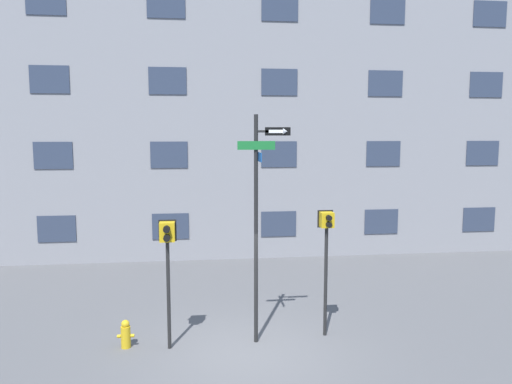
% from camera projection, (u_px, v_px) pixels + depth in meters
% --- Properties ---
extents(ground_plane, '(60.00, 60.00, 0.00)m').
position_uv_depth(ground_plane, '(248.00, 354.00, 10.66)').
color(ground_plane, '#515154').
extents(building_facade, '(24.00, 0.64, 13.04)m').
position_uv_depth(building_facade, '(224.00, 82.00, 18.13)').
color(building_facade, gray).
rests_on(building_facade, ground_plane).
extents(street_sign_pole, '(1.16, 0.84, 5.11)m').
position_uv_depth(street_sign_pole, '(258.00, 212.00, 10.96)').
color(street_sign_pole, black).
rests_on(street_sign_pole, ground_plane).
extents(pedestrian_signal_left, '(0.38, 0.40, 2.85)m').
position_uv_depth(pedestrian_signal_left, '(168.00, 249.00, 10.69)').
color(pedestrian_signal_left, black).
rests_on(pedestrian_signal_left, ground_plane).
extents(pedestrian_signal_right, '(0.36, 0.40, 2.94)m').
position_uv_depth(pedestrian_signal_right, '(326.00, 241.00, 11.40)').
color(pedestrian_signal_right, black).
rests_on(pedestrian_signal_right, ground_plane).
extents(fire_hydrant, '(0.37, 0.21, 0.63)m').
position_uv_depth(fire_hydrant, '(126.00, 334.00, 10.97)').
color(fire_hydrant, gold).
rests_on(fire_hydrant, ground_plane).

